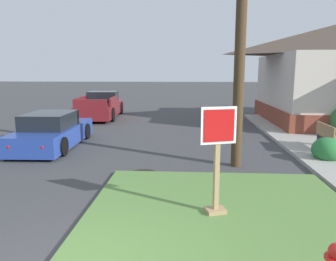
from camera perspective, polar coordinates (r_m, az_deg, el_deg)
name	(u,v)px	position (r m, az deg, el deg)	size (l,w,h in m)	color
grass_corner_patch	(225,224)	(6.09, 9.79, -15.62)	(5.13, 5.69, 0.08)	#567F3D
sidewalk_strip	(330,156)	(11.47, 26.28, -4.05)	(2.20, 19.21, 0.12)	#9E9B93
stop_sign	(217,164)	(6.07, 8.50, -5.81)	(0.64, 0.38, 1.99)	#A3845B
manhole_cover	(143,173)	(8.85, -4.28, -7.38)	(0.70, 0.70, 0.02)	black
parked_sedan_blue	(52,132)	(12.47, -19.41, -0.22)	(1.92, 4.43, 1.25)	#233D93
pickup_truck_maroon	(101,107)	(19.66, -11.52, 4.03)	(2.28, 5.35, 1.48)	maroon
street_bench	(329,136)	(12.05, 26.08, -0.82)	(0.43, 1.50, 0.85)	#93704C
utility_pole	(242,3)	(9.48, 12.68, 20.76)	(1.71, 0.29, 8.51)	#42301E
shrub_by_curb	(328,150)	(10.90, 25.96, -3.04)	(0.92, 0.92, 0.75)	#297237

